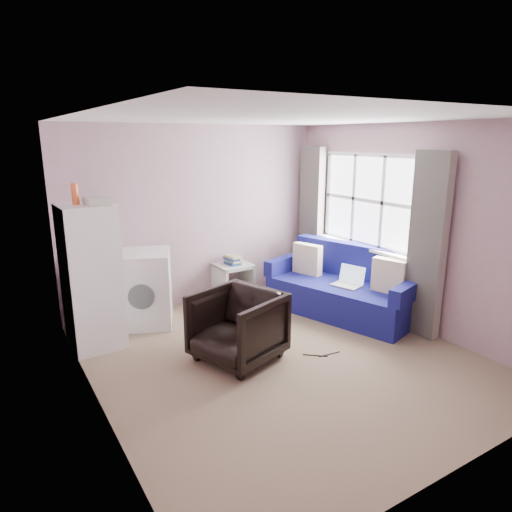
{
  "coord_description": "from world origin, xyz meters",
  "views": [
    {
      "loc": [
        -2.61,
        -3.72,
        2.32
      ],
      "look_at": [
        0.05,
        0.6,
        1.0
      ],
      "focal_mm": 32.0,
      "sensor_mm": 36.0,
      "label": 1
    }
  ],
  "objects_px": {
    "armchair": "(237,323)",
    "sofa": "(345,289)",
    "fridge": "(92,277)",
    "washing_machine": "(144,287)",
    "side_table": "(233,279)"
  },
  "relations": [
    {
      "from": "sofa",
      "to": "washing_machine",
      "type": "bearing_deg",
      "value": 139.87
    },
    {
      "from": "washing_machine",
      "to": "armchair",
      "type": "bearing_deg",
      "value": -47.37
    },
    {
      "from": "fridge",
      "to": "armchair",
      "type": "bearing_deg",
      "value": -45.6
    },
    {
      "from": "fridge",
      "to": "washing_machine",
      "type": "relative_size",
      "value": 1.96
    },
    {
      "from": "armchair",
      "to": "sofa",
      "type": "height_order",
      "value": "sofa"
    },
    {
      "from": "armchair",
      "to": "sofa",
      "type": "relative_size",
      "value": 0.38
    },
    {
      "from": "washing_machine",
      "to": "sofa",
      "type": "xyz_separation_m",
      "value": [
        2.45,
        -1.04,
        -0.16
      ]
    },
    {
      "from": "washing_machine",
      "to": "side_table",
      "type": "relative_size",
      "value": 1.4
    },
    {
      "from": "fridge",
      "to": "washing_machine",
      "type": "bearing_deg",
      "value": 24.44
    },
    {
      "from": "side_table",
      "to": "sofa",
      "type": "height_order",
      "value": "sofa"
    },
    {
      "from": "fridge",
      "to": "sofa",
      "type": "distance_m",
      "value": 3.24
    },
    {
      "from": "fridge",
      "to": "sofa",
      "type": "height_order",
      "value": "fridge"
    },
    {
      "from": "armchair",
      "to": "side_table",
      "type": "height_order",
      "value": "armchair"
    },
    {
      "from": "armchair",
      "to": "sofa",
      "type": "distance_m",
      "value": 1.97
    },
    {
      "from": "side_table",
      "to": "fridge",
      "type": "bearing_deg",
      "value": -165.6
    }
  ]
}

